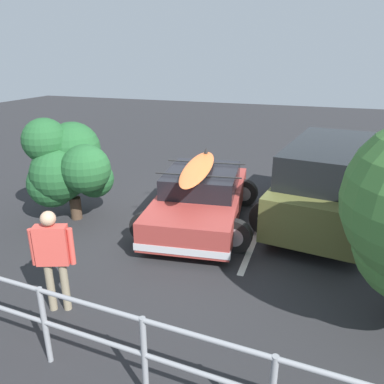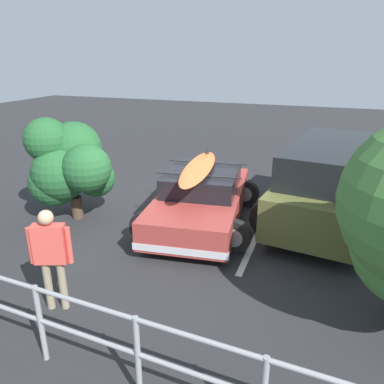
{
  "view_description": "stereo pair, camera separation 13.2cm",
  "coord_description": "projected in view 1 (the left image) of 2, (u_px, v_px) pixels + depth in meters",
  "views": [
    {
      "loc": [
        -2.73,
        7.74,
        3.67
      ],
      "look_at": [
        -0.32,
        0.78,
        0.95
      ],
      "focal_mm": 35.0,
      "sensor_mm": 36.0,
      "label": 1
    },
    {
      "loc": [
        -2.86,
        7.7,
        3.67
      ],
      "look_at": [
        -0.32,
        0.78,
        0.95
      ],
      "focal_mm": 35.0,
      "sensor_mm": 36.0,
      "label": 2
    }
  ],
  "objects": [
    {
      "name": "ground_plane",
      "position": [
        190.0,
        217.0,
        8.98
      ],
      "size": [
        44.0,
        44.0,
        0.02
      ],
      "primitive_type": "cube",
      "color": "#28282B",
      "rests_on": "ground"
    },
    {
      "name": "parking_stripe",
      "position": [
        258.0,
        230.0,
        8.3
      ],
      "size": [
        0.12,
        3.85,
        0.0
      ],
      "primitive_type": "cube",
      "rotation": [
        0.0,
        0.0,
        1.57
      ],
      "color": "silver",
      "rests_on": "ground"
    },
    {
      "name": "sedan_car",
      "position": [
        201.0,
        197.0,
        8.54
      ],
      "size": [
        2.8,
        4.19,
        1.49
      ],
      "color": "#9E3833",
      "rests_on": "ground"
    },
    {
      "name": "suv_car",
      "position": [
        329.0,
        181.0,
        8.48
      ],
      "size": [
        3.07,
        4.84,
        1.85
      ],
      "color": "brown",
      "rests_on": "ground"
    },
    {
      "name": "person_bystander",
      "position": [
        53.0,
        253.0,
        5.4
      ],
      "size": [
        0.6,
        0.34,
        1.63
      ],
      "color": "gray",
      "rests_on": "ground"
    },
    {
      "name": "railing_fence",
      "position": [
        1.0,
        301.0,
        4.77
      ],
      "size": [
        9.76,
        0.62,
        1.09
      ],
      "color": "gray",
      "rests_on": "ground"
    },
    {
      "name": "bush_near_left",
      "position": [
        67.0,
        165.0,
        8.45
      ],
      "size": [
        2.01,
        1.73,
        2.38
      ],
      "color": "#4C3828",
      "rests_on": "ground"
    }
  ]
}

